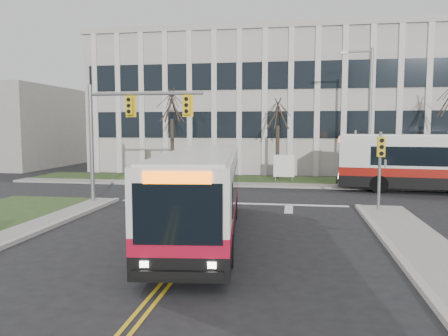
# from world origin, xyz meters

# --- Properties ---
(ground) EXTENTS (120.00, 120.00, 0.00)m
(ground) POSITION_xyz_m (0.00, 0.00, 0.00)
(ground) COLOR black
(ground) RESTS_ON ground
(sidewalk_cross) EXTENTS (44.00, 1.60, 0.14)m
(sidewalk_cross) POSITION_xyz_m (5.00, 15.20, 0.07)
(sidewalk_cross) COLOR #9E9B93
(sidewalk_cross) RESTS_ON ground
(building_lawn) EXTENTS (44.00, 5.00, 0.12)m
(building_lawn) POSITION_xyz_m (5.00, 18.00, 0.06)
(building_lawn) COLOR #2C471E
(building_lawn) RESTS_ON ground
(office_building) EXTENTS (40.00, 16.00, 12.00)m
(office_building) POSITION_xyz_m (5.00, 30.00, 6.00)
(office_building) COLOR beige
(office_building) RESTS_ON ground
(building_annex) EXTENTS (12.00, 12.00, 8.00)m
(building_annex) POSITION_xyz_m (-26.00, 26.00, 4.00)
(building_annex) COLOR #9E9B93
(building_annex) RESTS_ON ground
(mast_arm_signal) EXTENTS (6.11, 0.38, 6.20)m
(mast_arm_signal) POSITION_xyz_m (-5.62, 7.16, 4.26)
(mast_arm_signal) COLOR slate
(mast_arm_signal) RESTS_ON ground
(signal_pole_near) EXTENTS (0.34, 0.39, 3.80)m
(signal_pole_near) POSITION_xyz_m (7.20, 6.90, 2.50)
(signal_pole_near) COLOR slate
(signal_pole_near) RESTS_ON ground
(signal_pole_far) EXTENTS (0.34, 0.39, 3.80)m
(signal_pole_far) POSITION_xyz_m (7.20, 15.40, 2.50)
(signal_pole_far) COLOR slate
(signal_pole_far) RESTS_ON ground
(streetlight) EXTENTS (2.15, 0.25, 9.20)m
(streetlight) POSITION_xyz_m (8.03, 16.20, 5.19)
(streetlight) COLOR slate
(streetlight) RESTS_ON ground
(directory_sign) EXTENTS (1.50, 0.12, 2.00)m
(directory_sign) POSITION_xyz_m (2.50, 17.50, 1.17)
(directory_sign) COLOR slate
(directory_sign) RESTS_ON ground
(tree_left) EXTENTS (1.80, 1.80, 7.70)m
(tree_left) POSITION_xyz_m (-6.00, 18.00, 5.51)
(tree_left) COLOR #42352B
(tree_left) RESTS_ON ground
(tree_mid) EXTENTS (1.80, 1.80, 6.82)m
(tree_mid) POSITION_xyz_m (2.00, 18.20, 4.88)
(tree_mid) COLOR #42352B
(tree_mid) RESTS_ON ground
(bus_main) EXTENTS (3.77, 11.71, 3.07)m
(bus_main) POSITION_xyz_m (-0.14, 1.26, 1.53)
(bus_main) COLOR silver
(bus_main) RESTS_ON ground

